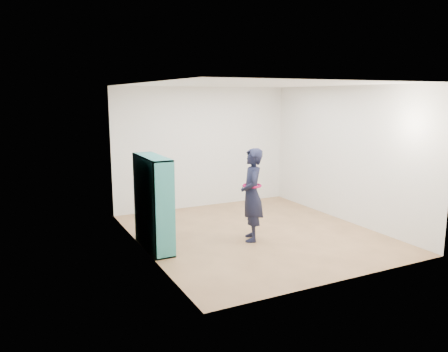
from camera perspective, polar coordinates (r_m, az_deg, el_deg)
name	(u,v)px	position (r m, az deg, el deg)	size (l,w,h in m)	color
floor	(255,233)	(7.84, 4.09, -7.49)	(4.50, 4.50, 0.00)	brown
ceiling	(257,84)	(7.47, 4.35, 11.86)	(4.50, 4.50, 0.00)	white
wall_left	(143,170)	(6.76, -10.53, 0.80)	(0.02, 4.50, 2.60)	white
wall_right	(346,154)	(8.73, 15.59, 2.74)	(0.02, 4.50, 2.60)	white
wall_back	(203,148)	(9.53, -2.72, 3.73)	(4.00, 0.02, 2.60)	white
wall_front	(347,185)	(5.76, 15.73, -1.08)	(4.00, 0.02, 2.60)	white
bookshelf	(152,204)	(6.99, -9.41, -3.68)	(0.33, 1.12, 1.49)	teal
person	(252,195)	(7.30, 3.66, -2.46)	(0.58, 0.67, 1.56)	black
smartphone	(243,188)	(7.34, 2.44, -1.56)	(0.05, 0.09, 0.13)	silver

